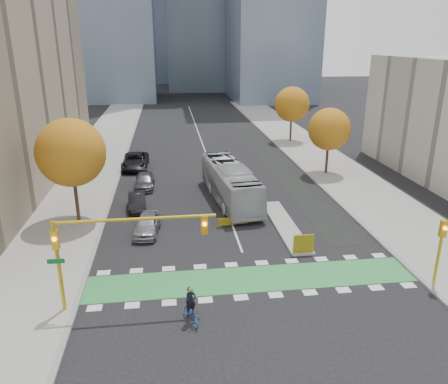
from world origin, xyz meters
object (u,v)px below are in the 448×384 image
object	(u,v)px
cyclist	(191,311)
bus	(230,183)
tree_east_far	(292,104)
traffic_signal_west	(108,240)
tree_west	(71,153)
tree_east_near	(329,129)
parked_car_b	(137,202)
parked_car_c	(144,181)
traffic_signal_east	(441,243)
hazard_board	(304,244)
parked_car_a	(147,224)
parked_car_d	(135,161)

from	to	relation	value
cyclist	bus	bearing A→B (deg)	55.54
tree_east_far	bus	xyz separation A→B (m)	(-11.88, -22.78, -3.56)
tree_east_far	traffic_signal_west	bearing A→B (deg)	-117.95
tree_west	tree_east_near	bearing A→B (deg)	22.62
parked_car_b	parked_car_c	distance (m)	5.87
cyclist	parked_car_b	distance (m)	16.72
tree_west	tree_east_near	world-z (taller)	tree_west
traffic_signal_east	cyclist	distance (m)	14.65
hazard_board	parked_car_c	size ratio (longest dim) A/B	0.31
tree_east_near	hazard_board	bearing A→B (deg)	-114.20
tree_west	bus	xyz separation A→B (m)	(12.62, 3.22, -3.94)
hazard_board	traffic_signal_east	xyz separation A→B (m)	(6.50, -4.71, 1.93)
tree_west	bus	world-z (taller)	tree_west
tree_east_near	cyclist	xyz separation A→B (m)	(-15.89, -24.29, -4.19)
tree_west	parked_car_b	distance (m)	6.98
tree_east_far	traffic_signal_east	size ratio (longest dim) A/B	1.87
parked_car_c	tree_east_far	bearing A→B (deg)	43.43
bus	parked_car_a	size ratio (longest dim) A/B	2.84
tree_east_far	traffic_signal_east	bearing A→B (deg)	-92.97
hazard_board	cyclist	distance (m)	10.22
parked_car_a	bus	bearing A→B (deg)	47.43
tree_west	parked_car_c	xyz separation A→B (m)	(4.83, 7.89, -4.96)
traffic_signal_east	parked_car_a	bearing A→B (deg)	150.70
tree_east_near	parked_car_c	size ratio (longest dim) A/B	1.56
tree_east_near	parked_car_b	world-z (taller)	tree_east_near
cyclist	parked_car_c	xyz separation A→B (m)	(-3.27, 22.18, -0.02)
tree_east_far	parked_car_c	xyz separation A→B (m)	(-19.67, -18.11, -4.58)
cyclist	parked_car_d	size ratio (longest dim) A/B	0.34
tree_west	tree_east_far	bearing A→B (deg)	46.70
traffic_signal_west	cyclist	distance (m)	5.54
tree_east_far	parked_car_c	distance (m)	27.12
traffic_signal_west	parked_car_a	xyz separation A→B (m)	(1.43, 9.54, -3.31)
tree_east_far	traffic_signal_east	world-z (taller)	tree_east_far
tree_west	parked_car_c	bearing A→B (deg)	58.52
cyclist	parked_car_d	world-z (taller)	cyclist
hazard_board	cyclist	xyz separation A→B (m)	(-7.89, -6.49, -0.12)
hazard_board	bus	distance (m)	11.56
tree_east_near	bus	size ratio (longest dim) A/B	0.59
parked_car_c	parked_car_d	distance (m)	7.15
bus	parked_car_d	xyz separation A→B (m)	(-9.08, 11.71, -0.84)
bus	parked_car_d	distance (m)	14.84
tree_west	parked_car_c	size ratio (longest dim) A/B	1.81
tree_east_far	parked_car_d	xyz separation A→B (m)	(-20.96, -11.08, -4.41)
bus	parked_car_d	size ratio (longest dim) A/B	2.01
tree_east_far	parked_car_d	world-z (taller)	tree_east_far
parked_car_b	parked_car_d	size ratio (longest dim) A/B	0.68
traffic_signal_east	tree_east_near	bearing A→B (deg)	86.19
tree_east_near	tree_east_far	world-z (taller)	tree_east_far
cyclist	tree_east_near	bearing A→B (deg)	36.79
traffic_signal_east	parked_car_a	world-z (taller)	traffic_signal_east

